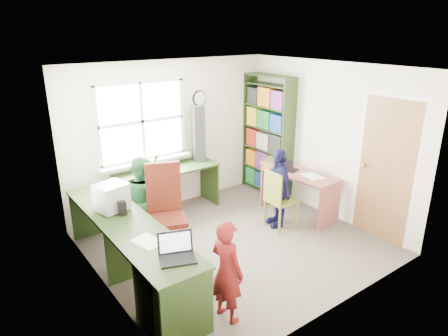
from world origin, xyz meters
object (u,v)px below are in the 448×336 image
(potted_plant, at_px, (155,163))
(person_red, at_px, (227,271))
(cd_tower, at_px, (198,134))
(person_green, at_px, (143,200))
(swivel_chair, at_px, (166,217))
(right_desk, at_px, (299,184))
(laptop_right, at_px, (286,168))
(person_navy, at_px, (278,188))
(bookshelf, at_px, (268,138))
(l_desk, at_px, (159,253))
(crt_monitor, at_px, (112,197))
(wooden_chair, at_px, (278,197))
(laptop_left, at_px, (177,252))

(potted_plant, bearing_deg, person_red, -101.57)
(cd_tower, relative_size, person_green, 0.74)
(swivel_chair, bearing_deg, right_desk, 15.23)
(laptop_right, distance_m, cd_tower, 1.53)
(right_desk, bearing_deg, potted_plant, 141.73)
(swivel_chair, distance_m, person_navy, 1.76)
(bookshelf, bearing_deg, person_red, -138.62)
(l_desk, distance_m, laptop_right, 2.73)
(laptop_right, height_order, person_navy, person_navy)
(person_green, xyz_separation_m, person_navy, (1.83, -0.74, -0.02))
(crt_monitor, distance_m, person_green, 0.71)
(right_desk, distance_m, bookshelf, 1.17)
(wooden_chair, distance_m, laptop_left, 2.40)
(bookshelf, height_order, wooden_chair, bookshelf)
(l_desk, height_order, crt_monitor, crt_monitor)
(wooden_chair, relative_size, laptop_left, 2.15)
(laptop_right, bearing_deg, swivel_chair, 72.91)
(l_desk, relative_size, laptop_left, 6.97)
(crt_monitor, xyz_separation_m, laptop_left, (0.10, -1.38, -0.12))
(crt_monitor, relative_size, potted_plant, 1.41)
(bookshelf, relative_size, cd_tower, 2.28)
(wooden_chair, xyz_separation_m, person_red, (-1.79, -1.13, 0.06))
(wooden_chair, height_order, potted_plant, potted_plant)
(potted_plant, bearing_deg, swivel_chair, -110.51)
(swivel_chair, bearing_deg, wooden_chair, 8.06)
(laptop_left, bearing_deg, wooden_chair, 42.60)
(crt_monitor, height_order, potted_plant, crt_monitor)
(laptop_left, bearing_deg, right_desk, 41.06)
(l_desk, bearing_deg, bookshelf, 26.43)
(right_desk, xyz_separation_m, cd_tower, (-1.03, 1.33, 0.71))
(swivel_chair, distance_m, potted_plant, 1.19)
(laptop_left, bearing_deg, swivel_chair, 86.93)
(person_red, bearing_deg, swivel_chair, -13.02)
(crt_monitor, bearing_deg, person_red, -85.00)
(crt_monitor, xyz_separation_m, person_green, (0.55, 0.32, -0.30))
(right_desk, bearing_deg, bookshelf, 72.79)
(l_desk, height_order, swivel_chair, swivel_chair)
(laptop_right, relative_size, potted_plant, 1.29)
(crt_monitor, xyz_separation_m, cd_tower, (1.90, 0.99, 0.29))
(swivel_chair, relative_size, person_red, 1.10)
(wooden_chair, bearing_deg, person_red, -145.11)
(laptop_right, bearing_deg, wooden_chair, 107.80)
(swivel_chair, distance_m, crt_monitor, 0.77)
(cd_tower, xyz_separation_m, person_navy, (0.48, -1.41, -0.61))
(person_red, height_order, person_navy, person_navy)
(wooden_chair, relative_size, person_red, 0.82)
(laptop_left, distance_m, person_green, 1.77)
(crt_monitor, bearing_deg, l_desk, -88.45)
(swivel_chair, distance_m, person_green, 0.48)
(wooden_chair, distance_m, cd_tower, 1.70)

